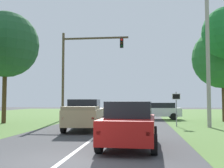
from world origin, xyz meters
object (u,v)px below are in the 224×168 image
object	(u,v)px
keep_moving_sign	(176,104)
utility_pole_right	(208,56)
oak_tree_right	(223,58)
crossing_suv_far	(160,111)
red_suv_near	(130,123)
extra_tree_2	(6,45)
pickup_truck_lead	(85,114)
traffic_light	(78,63)

from	to	relation	value
keep_moving_sign	utility_pole_right	size ratio (longest dim) A/B	0.25
oak_tree_right	crossing_suv_far	xyz separation A→B (m)	(-5.58, 2.34, -4.87)
red_suv_near	extra_tree_2	world-z (taller)	extra_tree_2
pickup_truck_lead	utility_pole_right	distance (m)	9.70
red_suv_near	extra_tree_2	bearing A→B (deg)	136.91
oak_tree_right	utility_pole_right	bearing A→B (deg)	-115.06
traffic_light	crossing_suv_far	world-z (taller)	traffic_light
pickup_truck_lead	crossing_suv_far	size ratio (longest dim) A/B	1.23
extra_tree_2	traffic_light	bearing A→B (deg)	37.52
pickup_truck_lead	extra_tree_2	xyz separation A→B (m)	(-7.92, 4.64, 5.64)
crossing_suv_far	extra_tree_2	size ratio (longest dim) A/B	0.45
crossing_suv_far	utility_pole_right	size ratio (longest dim) A/B	0.43
pickup_truck_lead	traffic_light	xyz separation A→B (m)	(-2.59, 8.73, 4.51)
keep_moving_sign	oak_tree_right	size ratio (longest dim) A/B	0.30
utility_pole_right	oak_tree_right	bearing A→B (deg)	64.94
pickup_truck_lead	oak_tree_right	xyz separation A→B (m)	(10.90, 8.54, 4.75)
crossing_suv_far	pickup_truck_lead	bearing A→B (deg)	-116.03
keep_moving_sign	extra_tree_2	distance (m)	14.93
crossing_suv_far	traffic_light	bearing A→B (deg)	-164.79
crossing_suv_far	oak_tree_right	bearing A→B (deg)	-22.75
pickup_truck_lead	keep_moving_sign	size ratio (longest dim) A/B	2.09
keep_moving_sign	utility_pole_right	bearing A→B (deg)	-9.57
red_suv_near	utility_pole_right	distance (m)	10.90
utility_pole_right	pickup_truck_lead	bearing A→B (deg)	-160.21
utility_pole_right	keep_moving_sign	bearing A→B (deg)	170.43
pickup_truck_lead	extra_tree_2	world-z (taller)	extra_tree_2
utility_pole_right	extra_tree_2	size ratio (longest dim) A/B	1.07
red_suv_near	oak_tree_right	world-z (taller)	oak_tree_right
keep_moving_sign	pickup_truck_lead	bearing A→B (deg)	-151.04
traffic_light	oak_tree_right	xyz separation A→B (m)	(13.49, -0.19, 0.24)
red_suv_near	pickup_truck_lead	size ratio (longest dim) A/B	0.93
traffic_light	keep_moving_sign	world-z (taller)	traffic_light
red_suv_near	traffic_light	size ratio (longest dim) A/B	0.57
traffic_light	extra_tree_2	xyz separation A→B (m)	(-5.33, -4.09, 1.13)
red_suv_near	pickup_truck_lead	xyz separation A→B (m)	(-3.15, 5.72, 0.04)
traffic_light	keep_moving_sign	bearing A→B (deg)	-31.78
red_suv_near	utility_pole_right	world-z (taller)	utility_pole_right
pickup_truck_lead	oak_tree_right	size ratio (longest dim) A/B	0.62
traffic_light	utility_pole_right	distance (m)	12.33
traffic_light	extra_tree_2	size ratio (longest dim) A/B	0.90
utility_pole_right	extra_tree_2	world-z (taller)	utility_pole_right
red_suv_near	extra_tree_2	xyz separation A→B (m)	(-11.07, 10.35, 5.67)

